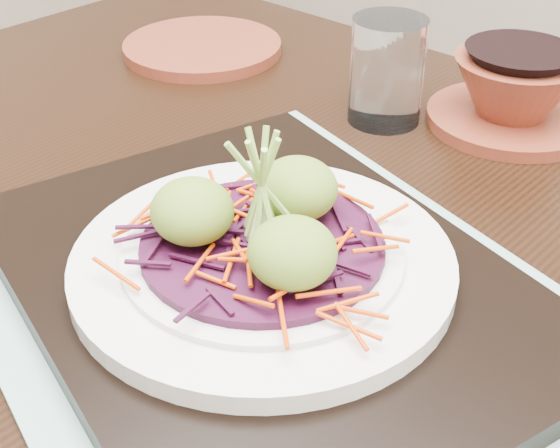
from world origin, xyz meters
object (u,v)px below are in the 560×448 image
Objects in this scene: water_glass at (387,71)px; terracotta_bowl_set at (513,96)px; serving_tray at (263,282)px; white_plate at (263,261)px; dining_table at (321,363)px; terracotta_side_plate at (202,47)px.

terracotta_bowl_set is (0.11, 0.06, -0.02)m from water_glass.
serving_tray is 0.36m from terracotta_bowl_set.
terracotta_bowl_set is at bearing 84.15° from white_plate.
white_plate reaches higher than serving_tray.
dining_table is 0.32m from terracotta_bowl_set.
water_glass reaches higher than terracotta_bowl_set.
white_plate is at bearing -158.17° from serving_tray.
dining_table is at bearing 99.11° from serving_tray.
white_plate reaches higher than terracotta_side_plate.
terracotta_side_plate is at bearing 135.54° from white_plate.
serving_tray reaches higher than terracotta_side_plate.
terracotta_bowl_set is at bearing 30.62° from water_glass.
serving_tray is 0.02m from white_plate.
water_glass reaches higher than dining_table.
white_plate is 1.28× the size of terracotta_bowl_set.
serving_tray is at bearing -95.85° from terracotta_bowl_set.
dining_table is 6.58× the size of terracotta_bowl_set.
white_plate is (-0.00, 0.00, 0.02)m from serving_tray.
terracotta_side_plate is 0.92× the size of terracotta_bowl_set.
terracotta_side_plate is (-0.33, 0.32, -0.01)m from serving_tray.
terracotta_bowl_set reaches higher than serving_tray.
terracotta_bowl_set is at bearing 4.82° from terracotta_side_plate.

